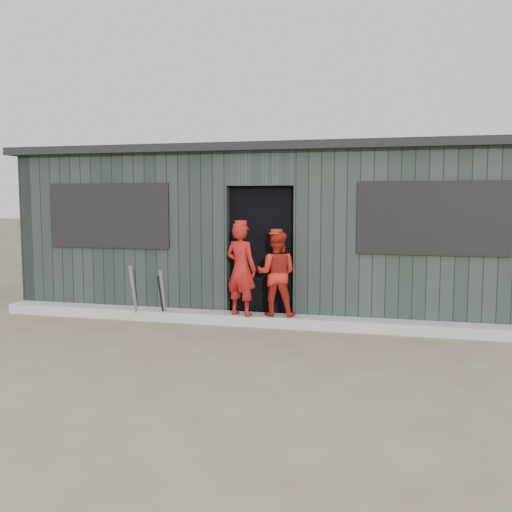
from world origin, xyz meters
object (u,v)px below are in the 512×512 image
(bat_right, at_px, (162,298))
(player_red_right, at_px, (276,273))
(dugout, at_px, (281,230))
(player_grey_back, at_px, (285,282))
(player_red_left, at_px, (241,269))
(bat_mid, at_px, (163,296))
(bat_left, at_px, (134,293))

(bat_right, bearing_deg, player_red_right, 4.86)
(bat_right, xyz_separation_m, dugout, (1.41, 1.82, 0.94))
(bat_right, height_order, dugout, dugout)
(player_red_right, bearing_deg, player_grey_back, -94.39)
(player_red_left, bearing_deg, player_red_right, -147.61)
(bat_mid, bearing_deg, player_red_right, 6.33)
(player_grey_back, xyz_separation_m, dugout, (-0.29, 1.09, 0.73))
(bat_left, relative_size, player_grey_back, 0.76)
(bat_right, bearing_deg, player_grey_back, 23.26)
(bat_mid, xyz_separation_m, player_red_left, (1.16, 0.08, 0.42))
(bat_left, xyz_separation_m, player_grey_back, (2.11, 0.81, 0.13))
(bat_left, relative_size, player_red_left, 0.64)
(player_red_right, bearing_deg, bat_mid, 2.50)
(bat_left, xyz_separation_m, dugout, (1.81, 1.90, 0.86))
(bat_right, distance_m, player_red_right, 1.75)
(player_red_left, xyz_separation_m, dugout, (0.20, 1.78, 0.47))
(bat_left, xyz_separation_m, bat_mid, (0.45, 0.04, -0.03))
(player_red_left, distance_m, player_grey_back, 0.89)
(bat_left, bearing_deg, dugout, 46.34)
(player_red_right, relative_size, dugout, 0.15)
(player_red_left, bearing_deg, bat_mid, 23.86)
(bat_mid, bearing_deg, bat_right, 137.80)
(bat_left, distance_m, player_grey_back, 2.26)
(player_red_right, bearing_deg, bat_right, 1.02)
(bat_left, height_order, player_red_left, player_red_left)
(bat_mid, relative_size, player_red_left, 0.59)
(bat_left, height_order, bat_mid, bat_left)
(player_red_right, bearing_deg, player_red_left, 8.46)
(player_red_left, bearing_deg, dugout, -76.33)
(bat_right, height_order, player_grey_back, player_grey_back)
(bat_left, bearing_deg, bat_right, 11.19)
(bat_left, height_order, bat_right, bat_left)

